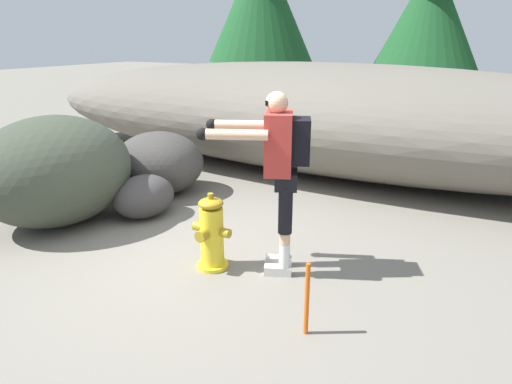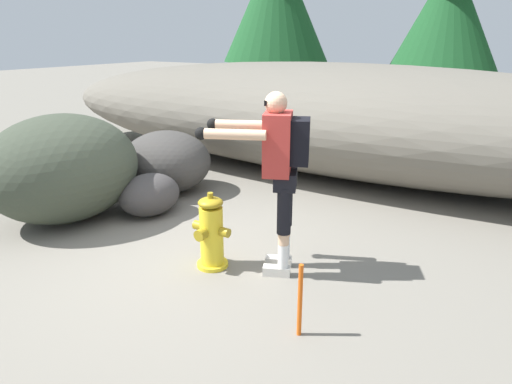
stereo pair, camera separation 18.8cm
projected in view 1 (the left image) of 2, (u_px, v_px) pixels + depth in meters
name	position (u px, v px, depth m)	size (l,w,h in m)	color
ground_plane	(196.00, 257.00, 4.76)	(56.00, 56.00, 0.04)	slate
dirt_embankment	(328.00, 118.00, 7.57)	(12.15, 3.20, 1.77)	#666056
fire_hydrant	(212.00, 234.00, 4.41)	(0.41, 0.36, 0.77)	yellow
utility_worker	(279.00, 161.00, 4.12)	(1.04, 0.76, 1.72)	beige
boulder_large	(55.00, 171.00, 5.42)	(1.87, 1.55, 1.31)	#394033
boulder_mid	(159.00, 163.00, 6.53)	(1.19, 1.27, 0.90)	#3E3B39
boulder_small	(144.00, 196.00, 5.71)	(0.81, 0.64, 0.54)	#3E3B3B
survey_stake	(307.00, 299.00, 3.42)	(0.04, 0.04, 0.60)	#E55914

